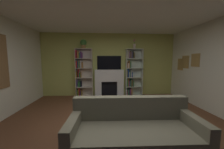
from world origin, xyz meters
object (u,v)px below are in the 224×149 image
at_px(potted_plant, 83,43).
at_px(bookshelf_right, 132,73).
at_px(fireplace, 109,82).
at_px(bookshelf_left, 82,73).
at_px(tv, 109,63).
at_px(couch, 133,137).
at_px(vase_with_flowers, 134,46).

bearing_deg(potted_plant, bookshelf_right, 0.82).
distance_m(fireplace, bookshelf_left, 1.20).
bearing_deg(tv, bookshelf_right, -5.46).
relative_size(bookshelf_right, couch, 0.98).
bearing_deg(fireplace, potted_plant, -177.96).
distance_m(bookshelf_left, couch, 3.81).
bearing_deg(potted_plant, vase_with_flowers, -0.01).
relative_size(tv, vase_with_flowers, 2.60).
relative_size(vase_with_flowers, couch, 0.19).
bearing_deg(bookshelf_left, couch, -69.19).
distance_m(bookshelf_left, bookshelf_right, 2.08).
bearing_deg(potted_plant, couch, -70.09).
bearing_deg(bookshelf_right, potted_plant, -179.18).
bearing_deg(fireplace, couch, -86.60).
bearing_deg(bookshelf_left, fireplace, -0.81).
xyz_separation_m(bookshelf_left, couch, (1.33, -3.50, -0.70)).
height_order(fireplace, potted_plant, potted_plant).
bearing_deg(potted_plant, fireplace, 2.04).
height_order(fireplace, bookshelf_right, bookshelf_right).
bearing_deg(tv, bookshelf_left, -176.59).
xyz_separation_m(tv, bookshelf_right, (0.96, -0.09, -0.44)).
height_order(fireplace, vase_with_flowers, vase_with_flowers).
bearing_deg(couch, potted_plant, 109.91).
height_order(bookshelf_right, vase_with_flowers, vase_with_flowers).
relative_size(fireplace, potted_plant, 3.56).
bearing_deg(couch, bookshelf_right, 77.84).
bearing_deg(bookshelf_left, tv, 3.41).
xyz_separation_m(tv, bookshelf_left, (-1.12, -0.07, -0.41)).
distance_m(tv, vase_with_flowers, 1.27).
bearing_deg(bookshelf_left, bookshelf_right, -0.67).
distance_m(vase_with_flowers, couch, 3.99).
distance_m(bookshelf_right, couch, 3.62).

